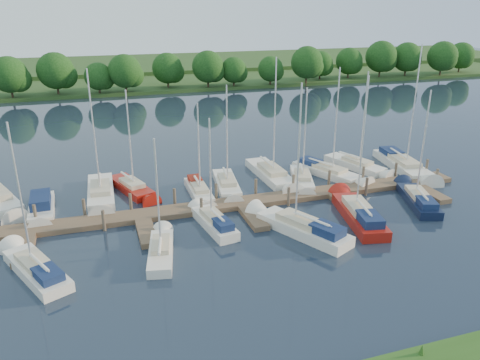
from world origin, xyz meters
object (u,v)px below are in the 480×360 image
object	(u,v)px
motorboat	(42,209)
sailboat_n_5	(227,186)
dock	(244,206)
sailboat_s_2	(214,223)

from	to	relation	value
motorboat	sailboat_n_5	world-z (taller)	sailboat_n_5
dock	sailboat_s_2	bearing A→B (deg)	-141.75
motorboat	sailboat_s_2	bearing A→B (deg)	149.87
motorboat	sailboat_s_2	world-z (taller)	sailboat_s_2
motorboat	sailboat_s_2	distance (m)	13.79
motorboat	sailboat_n_5	size ratio (longest dim) A/B	0.67
dock	sailboat_n_5	xyz separation A→B (m)	(-0.08, 4.42, 0.07)
motorboat	sailboat_n_5	xyz separation A→B (m)	(15.22, 0.39, -0.09)
dock	motorboat	distance (m)	15.82
dock	sailboat_n_5	world-z (taller)	sailboat_n_5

